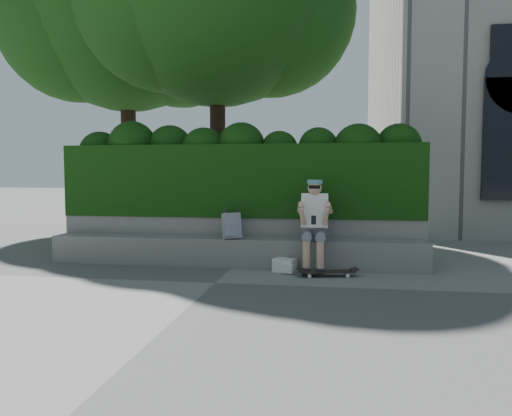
% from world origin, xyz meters
% --- Properties ---
extents(ground, '(80.00, 80.00, 0.00)m').
position_xyz_m(ground, '(0.00, 0.00, 0.00)').
color(ground, slate).
rests_on(ground, ground).
extents(bench_ledge, '(6.00, 0.45, 0.45)m').
position_xyz_m(bench_ledge, '(0.00, 1.25, 0.23)').
color(bench_ledge, gray).
rests_on(bench_ledge, ground).
extents(planter_wall, '(6.00, 0.50, 0.75)m').
position_xyz_m(planter_wall, '(0.00, 1.73, 0.38)').
color(planter_wall, gray).
rests_on(planter_wall, ground).
extents(hedge, '(6.00, 1.00, 1.20)m').
position_xyz_m(hedge, '(0.00, 1.95, 1.35)').
color(hedge, black).
rests_on(hedge, planter_wall).
extents(tree_right, '(5.36, 5.36, 8.48)m').
position_xyz_m(tree_right, '(-3.90, 6.26, 5.79)').
color(tree_right, black).
rests_on(tree_right, ground).
extents(person, '(0.40, 0.76, 1.38)m').
position_xyz_m(person, '(1.28, 1.07, 0.75)').
color(person, slate).
rests_on(person, ground).
extents(skateboard, '(0.80, 0.36, 0.08)m').
position_xyz_m(skateboard, '(1.49, 0.66, 0.07)').
color(skateboard, black).
rests_on(skateboard, ground).
extents(backpack_plaid, '(0.31, 0.26, 0.40)m').
position_xyz_m(backpack_plaid, '(-0.01, 1.15, 0.65)').
color(backpack_plaid, '#A6A6AB').
rests_on(backpack_plaid, bench_ledge).
extents(backpack_ground, '(0.37, 0.32, 0.20)m').
position_xyz_m(backpack_ground, '(0.85, 0.89, 0.10)').
color(backpack_ground, silver).
rests_on(backpack_ground, ground).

